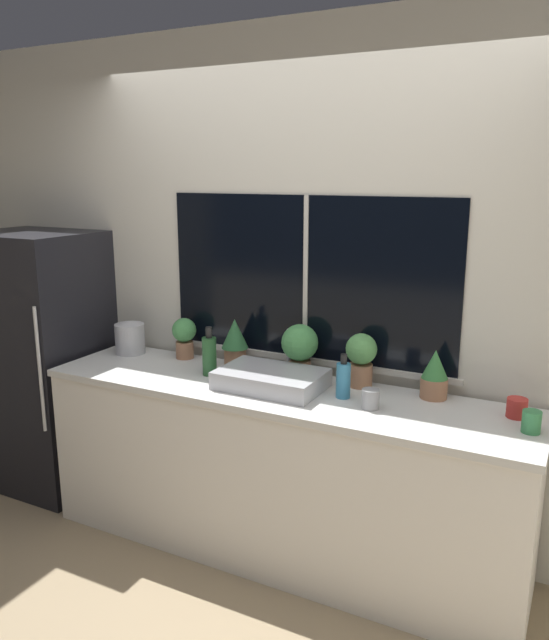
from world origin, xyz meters
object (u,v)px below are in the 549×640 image
object	(u,v)px
mug_green	(531,422)
kettle	(130,337)
refrigerator	(42,360)
bottle_tall	(209,355)
potted_plant_left	(235,341)
potted_plant_center	(300,346)
potted_plant_far_right	(435,374)
sink	(271,379)
mug_grey	(370,399)
potted_plant_far_left	(184,335)
mug_red	(517,408)
potted_plant_right	(361,357)
soap_bottle	(343,379)

from	to	relation	value
mug_green	kettle	distance (m)	2.25
refrigerator	bottle_tall	distance (m)	1.27
refrigerator	potted_plant_left	xyz separation A→B (m)	(1.30, 0.19, 0.24)
potted_plant_center	potted_plant_far_right	distance (m)	0.71
sink	mug_grey	world-z (taller)	sink
potted_plant_left	kettle	bearing A→B (deg)	-174.76
potted_plant_far_left	mug_red	distance (m)	1.83
sink	potted_plant_right	world-z (taller)	potted_plant_right
mug_grey	mug_green	bearing A→B (deg)	3.79
soap_bottle	kettle	xyz separation A→B (m)	(-1.40, 0.13, 0.01)
refrigerator	bottle_tall	size ratio (longest dim) A/B	6.13
sink	potted_plant_center	xyz separation A→B (m)	(0.05, 0.22, 0.12)
potted_plant_center	mug_grey	distance (m)	0.56
refrigerator	bottle_tall	bearing A→B (deg)	-0.29
bottle_tall	kettle	distance (m)	0.66
potted_plant_left	potted_plant_far_left	bearing A→B (deg)	180.00
refrigerator	mug_green	world-z (taller)	refrigerator
refrigerator	potted_plant_left	bearing A→B (deg)	8.21
soap_bottle	mug_green	size ratio (longest dim) A/B	2.31
potted_plant_left	potted_plant_right	size ratio (longest dim) A/B	0.99
potted_plant_center	mug_red	bearing A→B (deg)	-4.02
refrigerator	mug_grey	bearing A→B (deg)	-2.16
refrigerator	kettle	xyz separation A→B (m)	(0.61, 0.12, 0.19)
potted_plant_center	refrigerator	bearing A→B (deg)	-173.68
potted_plant_right	potted_plant_far_right	xyz separation A→B (m)	(0.37, 0.00, -0.04)
mug_red	soap_bottle	bearing A→B (deg)	-171.38
soap_bottle	mug_grey	xyz separation A→B (m)	(0.16, -0.08, -0.04)
sink	kettle	bearing A→B (deg)	171.13
potted_plant_far_left	potted_plant_left	world-z (taller)	potted_plant_left
potted_plant_left	kettle	distance (m)	0.69
mug_green	potted_plant_right	bearing A→B (deg)	164.75
mug_red	mug_green	xyz separation A→B (m)	(0.07, -0.15, 0.00)
bottle_tall	soap_bottle	bearing A→B (deg)	0.05
potted_plant_far_left	soap_bottle	xyz separation A→B (m)	(1.05, -0.19, -0.04)
potted_plant_right	mug_red	xyz separation A→B (m)	(0.75, -0.08, -0.11)
potted_plant_center	mug_green	distance (m)	1.19
refrigerator	sink	world-z (taller)	refrigerator
potted_plant_center	mug_green	xyz separation A→B (m)	(1.16, -0.22, -0.12)
refrigerator	mug_grey	size ratio (longest dim) A/B	17.64
potted_plant_right	potted_plant_far_right	bearing A→B (deg)	0.00
potted_plant_far_left	potted_plant_left	distance (m)	0.34
soap_bottle	bottle_tall	bearing A→B (deg)	-179.95
potted_plant_left	potted_plant_center	world-z (taller)	potted_plant_center
potted_plant_left	kettle	xyz separation A→B (m)	(-0.69, -0.06, -0.05)
potted_plant_center	kettle	xyz separation A→B (m)	(-1.08, -0.06, -0.07)
mug_grey	mug_red	bearing A→B (deg)	17.64
mug_green	sink	bearing A→B (deg)	179.98
potted_plant_center	kettle	world-z (taller)	potted_plant_center
potted_plant_far_right	kettle	world-z (taller)	potted_plant_far_right
potted_plant_left	mug_red	distance (m)	1.49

